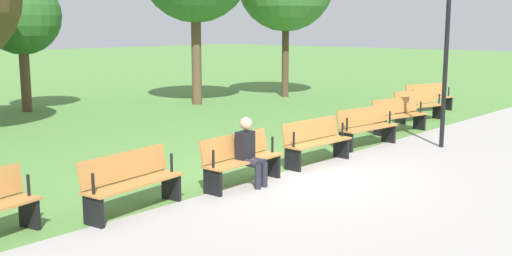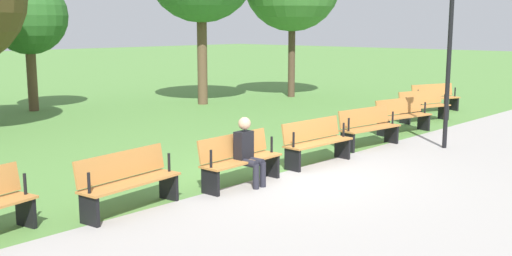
{
  "view_description": "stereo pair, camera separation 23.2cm",
  "coord_description": "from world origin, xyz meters",
  "px_view_note": "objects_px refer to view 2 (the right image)",
  "views": [
    {
      "loc": [
        8.52,
        6.87,
        2.75
      ],
      "look_at": [
        0.0,
        -0.72,
        0.8
      ],
      "focal_mm": 41.97,
      "sensor_mm": 36.0,
      "label": 1
    },
    {
      "loc": [
        8.37,
        7.05,
        2.75
      ],
      "look_at": [
        0.0,
        -0.72,
        0.8
      ],
      "focal_mm": 41.97,
      "sensor_mm": 36.0,
      "label": 2
    }
  ],
  "objects_px": {
    "bench_1": "(423,105)",
    "bench_5": "(239,159)",
    "bench_3": "(368,127)",
    "bench_6": "(128,180)",
    "bench_4": "(316,141)",
    "tree_2": "(28,17)",
    "person_seated": "(248,150)",
    "lamp_post": "(450,33)",
    "bench_2": "(402,115)",
    "bench_0": "(435,97)"
  },
  "relations": [
    {
      "from": "bench_1",
      "to": "bench_5",
      "type": "bearing_deg",
      "value": 22.75
    },
    {
      "from": "bench_1",
      "to": "bench_3",
      "type": "bearing_deg",
      "value": 27.28
    },
    {
      "from": "bench_5",
      "to": "bench_6",
      "type": "relative_size",
      "value": 0.98
    },
    {
      "from": "bench_4",
      "to": "bench_6",
      "type": "relative_size",
      "value": 0.98
    },
    {
      "from": "bench_6",
      "to": "tree_2",
      "type": "relative_size",
      "value": 0.4
    },
    {
      "from": "bench_3",
      "to": "person_seated",
      "type": "bearing_deg",
      "value": 10.97
    },
    {
      "from": "bench_1",
      "to": "lamp_post",
      "type": "distance_m",
      "value": 4.47
    },
    {
      "from": "bench_2",
      "to": "bench_4",
      "type": "height_order",
      "value": "same"
    },
    {
      "from": "bench_0",
      "to": "bench_1",
      "type": "bearing_deg",
      "value": 38.64
    },
    {
      "from": "bench_6",
      "to": "person_seated",
      "type": "relative_size",
      "value": 1.45
    },
    {
      "from": "bench_5",
      "to": "tree_2",
      "type": "bearing_deg",
      "value": -102.43
    },
    {
      "from": "bench_6",
      "to": "lamp_post",
      "type": "height_order",
      "value": "lamp_post"
    },
    {
      "from": "bench_2",
      "to": "bench_3",
      "type": "distance_m",
      "value": 2.21
    },
    {
      "from": "bench_1",
      "to": "person_seated",
      "type": "distance_m",
      "value": 8.75
    },
    {
      "from": "bench_3",
      "to": "bench_4",
      "type": "relative_size",
      "value": 1.02
    },
    {
      "from": "bench_1",
      "to": "bench_3",
      "type": "relative_size",
      "value": 1.01
    },
    {
      "from": "bench_2",
      "to": "bench_3",
      "type": "bearing_deg",
      "value": 20.46
    },
    {
      "from": "bench_4",
      "to": "bench_2",
      "type": "bearing_deg",
      "value": -170.92
    },
    {
      "from": "bench_3",
      "to": "bench_4",
      "type": "height_order",
      "value": "same"
    },
    {
      "from": "bench_2",
      "to": "bench_5",
      "type": "xyz_separation_m",
      "value": [
        6.59,
        0.52,
        0.0
      ]
    },
    {
      "from": "bench_4",
      "to": "lamp_post",
      "type": "relative_size",
      "value": 0.46
    },
    {
      "from": "bench_5",
      "to": "person_seated",
      "type": "height_order",
      "value": "person_seated"
    },
    {
      "from": "bench_3",
      "to": "person_seated",
      "type": "height_order",
      "value": "person_seated"
    },
    {
      "from": "bench_4",
      "to": "person_seated",
      "type": "distance_m",
      "value": 2.15
    },
    {
      "from": "bench_6",
      "to": "tree_2",
      "type": "height_order",
      "value": "tree_2"
    },
    {
      "from": "bench_0",
      "to": "bench_2",
      "type": "height_order",
      "value": "same"
    },
    {
      "from": "bench_1",
      "to": "bench_0",
      "type": "bearing_deg",
      "value": -145.91
    },
    {
      "from": "tree_2",
      "to": "bench_0",
      "type": "bearing_deg",
      "value": 131.94
    },
    {
      "from": "person_seated",
      "to": "tree_2",
      "type": "xyz_separation_m",
      "value": [
        -1.99,
        -11.63,
        2.42
      ]
    },
    {
      "from": "bench_2",
      "to": "tree_2",
      "type": "distance_m",
      "value": 12.15
    },
    {
      "from": "bench_1",
      "to": "lamp_post",
      "type": "xyz_separation_m",
      "value": [
        3.25,
        2.22,
        2.12
      ]
    },
    {
      "from": "bench_3",
      "to": "tree_2",
      "type": "height_order",
      "value": "tree_2"
    },
    {
      "from": "bench_4",
      "to": "lamp_post",
      "type": "xyz_separation_m",
      "value": [
        -3.28,
        1.18,
        2.12
      ]
    },
    {
      "from": "bench_5",
      "to": "bench_1",
      "type": "bearing_deg",
      "value": -175.48
    },
    {
      "from": "bench_1",
      "to": "bench_6",
      "type": "xyz_separation_m",
      "value": [
        10.94,
        0.87,
        0.0
      ]
    },
    {
      "from": "bench_1",
      "to": "bench_5",
      "type": "height_order",
      "value": "same"
    },
    {
      "from": "bench_5",
      "to": "person_seated",
      "type": "relative_size",
      "value": 1.42
    },
    {
      "from": "bench_3",
      "to": "bench_5",
      "type": "bearing_deg",
      "value": 9.1
    },
    {
      "from": "person_seated",
      "to": "bench_6",
      "type": "bearing_deg",
      "value": -10.16
    },
    {
      "from": "bench_0",
      "to": "bench_6",
      "type": "relative_size",
      "value": 1.01
    },
    {
      "from": "bench_2",
      "to": "bench_4",
      "type": "bearing_deg",
      "value": 18.19
    },
    {
      "from": "bench_3",
      "to": "person_seated",
      "type": "relative_size",
      "value": 1.45
    },
    {
      "from": "tree_2",
      "to": "lamp_post",
      "type": "distance_m",
      "value": 13.14
    },
    {
      "from": "bench_3",
      "to": "lamp_post",
      "type": "bearing_deg",
      "value": 135.37
    },
    {
      "from": "bench_4",
      "to": "person_seated",
      "type": "relative_size",
      "value": 1.42
    },
    {
      "from": "bench_1",
      "to": "bench_4",
      "type": "distance_m",
      "value": 6.61
    },
    {
      "from": "bench_1",
      "to": "bench_6",
      "type": "bearing_deg",
      "value": 20.48
    },
    {
      "from": "person_seated",
      "to": "bench_5",
      "type": "bearing_deg",
      "value": -66.39
    },
    {
      "from": "tree_2",
      "to": "bench_3",
      "type": "bearing_deg",
      "value": 101.74
    },
    {
      "from": "lamp_post",
      "to": "bench_5",
      "type": "bearing_deg",
      "value": -12.14
    }
  ]
}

